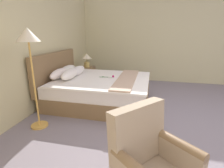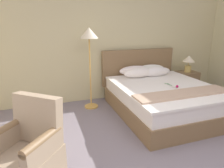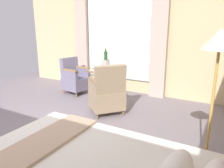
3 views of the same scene
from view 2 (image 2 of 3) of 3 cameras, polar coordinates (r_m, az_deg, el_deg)
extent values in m
cube|color=#C8BC8A|center=(4.51, -2.97, 13.19)|extent=(6.23, 0.12, 2.80)
cube|color=brown|center=(4.05, 14.12, -5.97)|extent=(1.70, 2.09, 0.30)
cube|color=white|center=(3.95, 14.40, -2.35)|extent=(1.65, 2.03, 0.24)
cube|color=white|center=(3.86, 15.03, -0.69)|extent=(1.73, 1.96, 0.04)
cube|color=tan|center=(3.46, 19.78, -2.54)|extent=(1.70, 0.38, 0.03)
cube|color=brown|center=(4.78, 7.54, 4.93)|extent=(1.78, 0.08, 0.82)
ellipsoid|color=white|center=(4.52, 6.34, 3.92)|extent=(0.72, 0.25, 0.21)
ellipsoid|color=white|center=(4.71, 10.84, 4.24)|extent=(0.71, 0.24, 0.22)
ellipsoid|color=white|center=(4.31, 7.77, 3.22)|extent=(0.72, 0.26, 0.22)
ellipsoid|color=white|center=(4.50, 12.41, 3.43)|extent=(0.72, 0.25, 0.22)
cylinder|color=#2D6628|center=(3.86, 16.41, -0.32)|extent=(0.07, 0.30, 0.01)
sphere|color=#B20F4C|center=(3.76, 18.11, -0.64)|extent=(0.05, 0.05, 0.05)
ellipsoid|color=#33702D|center=(3.92, 15.76, 0.09)|extent=(0.05, 0.05, 0.01)
cube|color=white|center=(3.79, 17.28, -0.68)|extent=(0.09, 0.12, 0.00)
cube|color=brown|center=(5.26, 20.43, 0.28)|extent=(0.49, 0.37, 0.57)
sphere|color=tan|center=(5.39, 22.68, 1.80)|extent=(0.02, 0.02, 0.02)
cylinder|color=tan|center=(5.18, 20.84, 4.09)|extent=(0.15, 0.15, 0.15)
cylinder|color=tan|center=(5.15, 20.98, 5.45)|extent=(0.02, 0.02, 0.10)
cone|color=beige|center=(5.13, 21.12, 6.78)|extent=(0.28, 0.28, 0.14)
cylinder|color=gold|center=(4.26, -5.93, -6.32)|extent=(0.28, 0.28, 0.03)
cylinder|color=gold|center=(4.04, -6.23, 2.98)|extent=(0.03, 0.03, 1.39)
cone|color=beige|center=(3.93, -6.60, 14.33)|extent=(0.36, 0.36, 0.20)
cylinder|color=brown|center=(2.80, -23.04, -20.33)|extent=(0.04, 0.04, 0.10)
cube|color=#9F876B|center=(2.40, -22.94, -20.70)|extent=(0.79, 0.79, 0.35)
cube|color=#9F876B|center=(2.31, -20.46, -9.28)|extent=(0.53, 0.49, 0.53)
cube|color=#9F876B|center=(2.40, -28.38, -13.65)|extent=(0.39, 0.43, 0.20)
cylinder|color=brown|center=(2.36, -28.71, -11.58)|extent=(0.39, 0.43, 0.09)
cube|color=#9F876B|center=(2.09, -19.11, -17.23)|extent=(0.39, 0.43, 0.20)
cylinder|color=brown|center=(2.04, -19.38, -14.93)|extent=(0.39, 0.43, 0.09)
camera|label=1|loc=(2.49, -55.67, 6.70)|focal=28.00mm
camera|label=3|loc=(5.06, 19.96, 15.31)|focal=35.00mm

